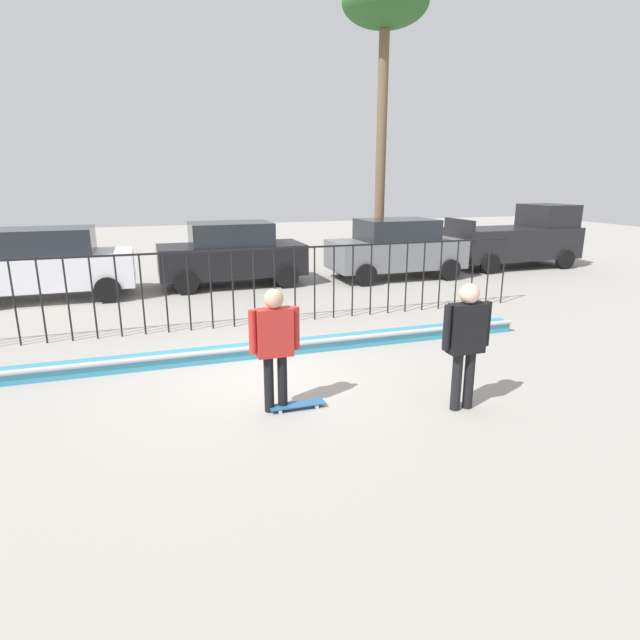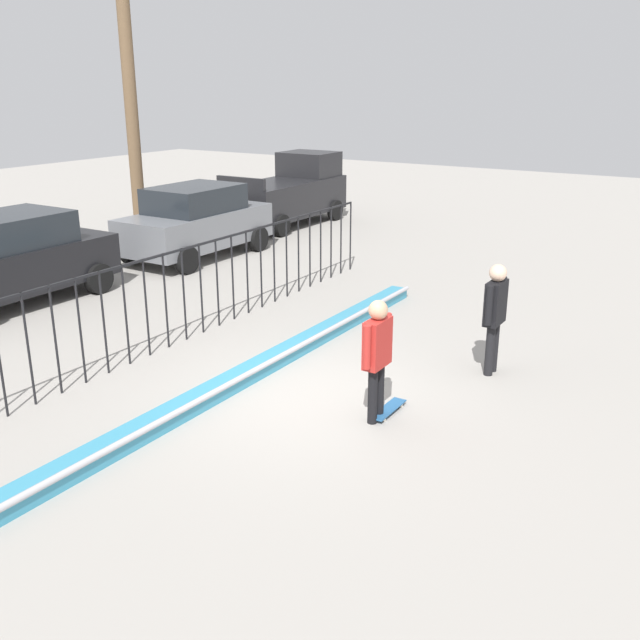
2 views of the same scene
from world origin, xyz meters
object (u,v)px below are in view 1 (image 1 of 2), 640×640
camera_operator (466,335)px  parked_car_white (48,263)px  parked_car_black (231,253)px  skateboarder (275,339)px  skateboard (297,405)px  palm_tree_tall (385,13)px  parked_car_gray (396,248)px  pickup_truck (518,239)px

camera_operator → parked_car_white: parked_car_white is taller
camera_operator → parked_car_black: bearing=-52.3°
skateboarder → skateboard: skateboarder is taller
palm_tree_tall → parked_car_white: bearing=-166.7°
camera_operator → palm_tree_tall: (4.28, 12.11, 7.46)m
skateboarder → camera_operator: bearing=-5.4°
parked_car_black → camera_operator: bearing=-80.6°
parked_car_black → palm_tree_tall: palm_tree_tall is taller
parked_car_white → palm_tree_tall: (10.84, 2.56, 7.57)m
parked_car_white → camera_operator: bearing=-54.9°
parked_car_white → parked_car_gray: (10.20, -0.15, 0.00)m
parked_car_gray → parked_car_black: bearing=173.7°
parked_car_white → parked_car_black: size_ratio=1.00×
parked_car_white → parked_car_gray: same height
parked_car_gray → parked_car_white: bearing=178.4°
parked_car_black → parked_car_gray: same height
parked_car_gray → palm_tree_tall: palm_tree_tall is taller
skateboarder → parked_car_white: size_ratio=0.41×
parked_car_white → palm_tree_tall: bearing=13.9°
camera_operator → parked_car_gray: bearing=-82.7°
camera_operator → pickup_truck: size_ratio=0.39×
parked_car_white → pickup_truck: size_ratio=0.91×
palm_tree_tall → skateboard: bearing=-119.7°
skateboarder → parked_car_gray: size_ratio=0.41×
parked_car_black → parked_car_gray: 5.28m
skateboard → camera_operator: 2.55m
parked_car_black → skateboarder: bearing=-95.5°
skateboarder → parked_car_white: bearing=126.8°
parked_car_white → palm_tree_tall: size_ratio=0.44×
skateboarder → parked_car_white: (-4.05, 8.76, -0.08)m
parked_car_white → pickup_truck: (15.43, 0.42, 0.06)m
palm_tree_tall → camera_operator: bearing=-109.5°
parked_car_white → palm_tree_tall: 13.47m
skateboarder → parked_car_black: size_ratio=0.41×
camera_operator → parked_car_white: (-6.56, 9.55, -0.12)m
parked_car_gray → camera_operator: bearing=-112.0°
skateboarder → parked_car_gray: (6.15, 8.61, -0.08)m
camera_operator → pickup_truck: pickup_truck is taller
skateboarder → palm_tree_tall: bearing=71.1°
skateboard → parked_car_black: 9.23m
parked_car_gray → palm_tree_tall: bearing=76.0°
skateboard → pickup_truck: (11.08, 9.23, 0.98)m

